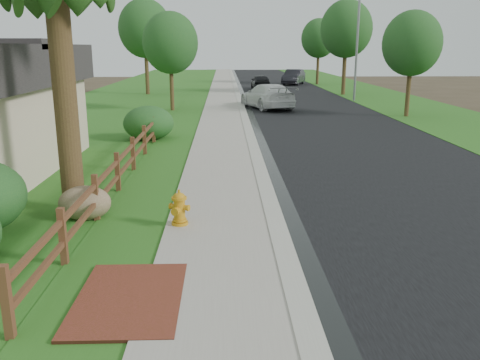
{
  "coord_description": "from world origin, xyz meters",
  "views": [
    {
      "loc": [
        -0.72,
        -8.13,
        3.83
      ],
      "look_at": [
        -0.37,
        3.03,
        0.89
      ],
      "focal_mm": 38.0,
      "sensor_mm": 36.0,
      "label": 1
    }
  ],
  "objects_px": {
    "ranch_fence": "(126,160)",
    "white_suv": "(267,96)",
    "streetlight": "(355,35)",
    "fire_hydrant": "(179,209)",
    "dark_car_mid": "(261,82)"
  },
  "relations": [
    {
      "from": "fire_hydrant",
      "to": "streetlight",
      "type": "bearing_deg",
      "value": 68.74
    },
    {
      "from": "white_suv",
      "to": "ranch_fence",
      "type": "bearing_deg",
      "value": 55.44
    },
    {
      "from": "fire_hydrant",
      "to": "dark_car_mid",
      "type": "xyz_separation_m",
      "value": [
        4.34,
        36.7,
        0.25
      ]
    },
    {
      "from": "white_suv",
      "to": "dark_car_mid",
      "type": "height_order",
      "value": "white_suv"
    },
    {
      "from": "ranch_fence",
      "to": "white_suv",
      "type": "distance_m",
      "value": 18.78
    },
    {
      "from": "dark_car_mid",
      "to": "streetlight",
      "type": "distance_m",
      "value": 12.54
    },
    {
      "from": "ranch_fence",
      "to": "streetlight",
      "type": "relative_size",
      "value": 2.09
    },
    {
      "from": "ranch_fence",
      "to": "white_suv",
      "type": "height_order",
      "value": "white_suv"
    },
    {
      "from": "fire_hydrant",
      "to": "streetlight",
      "type": "height_order",
      "value": "streetlight"
    },
    {
      "from": "ranch_fence",
      "to": "fire_hydrant",
      "type": "xyz_separation_m",
      "value": [
        1.9,
        -4.11,
        -0.16
      ]
    },
    {
      "from": "fire_hydrant",
      "to": "dark_car_mid",
      "type": "relative_size",
      "value": 0.19
    },
    {
      "from": "ranch_fence",
      "to": "streetlight",
      "type": "bearing_deg",
      "value": 61.35
    },
    {
      "from": "fire_hydrant",
      "to": "white_suv",
      "type": "xyz_separation_m",
      "value": [
        3.73,
        22.02,
        0.33
      ]
    },
    {
      "from": "fire_hydrant",
      "to": "white_suv",
      "type": "height_order",
      "value": "white_suv"
    },
    {
      "from": "streetlight",
      "to": "ranch_fence",
      "type": "bearing_deg",
      "value": -118.65
    }
  ]
}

